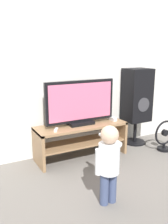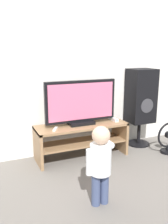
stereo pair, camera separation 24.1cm
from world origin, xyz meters
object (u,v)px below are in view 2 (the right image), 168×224
(remote_primary, at_px, (55,129))
(speaker_tower, at_px, (141,97))
(television, at_px, (81,103))
(floor_fan, at_px, (168,139))
(child, at_px, (100,159))
(game_console, at_px, (114,119))

(remote_primary, bearing_deg, speaker_tower, 6.72)
(television, relative_size, remote_primary, 7.42)
(remote_primary, height_order, speaker_tower, speaker_tower)
(floor_fan, bearing_deg, speaker_tower, 112.03)
(child, height_order, speaker_tower, speaker_tower)
(television, distance_m, child, 1.13)
(game_console, height_order, floor_fan, game_console)
(television, relative_size, child, 1.26)
(remote_primary, distance_m, floor_fan, 1.59)
(remote_primary, distance_m, child, 0.97)
(television, height_order, child, television)
(remote_primary, bearing_deg, television, 14.52)
(game_console, bearing_deg, television, 177.64)
(television, height_order, game_console, television)
(child, bearing_deg, television, 76.61)
(game_console, xyz_separation_m, child, (-0.73, -1.04, -0.03))
(remote_primary, relative_size, floor_fan, 0.29)
(child, relative_size, floor_fan, 1.71)
(speaker_tower, height_order, floor_fan, speaker_tower)
(game_console, distance_m, remote_primary, 0.87)
(game_console, xyz_separation_m, remote_primary, (-0.87, -0.08, -0.01))
(game_console, distance_m, child, 1.27)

